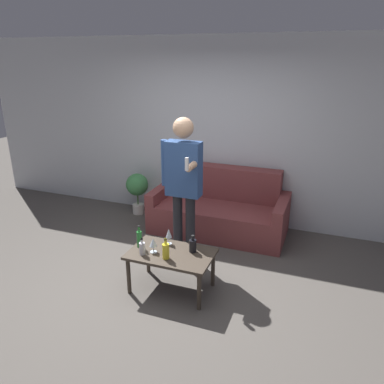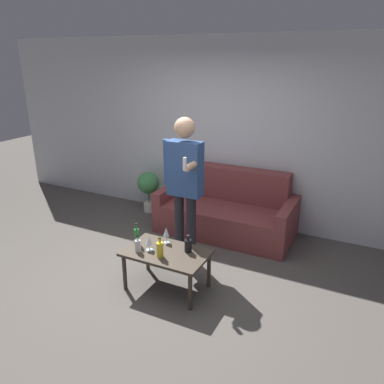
# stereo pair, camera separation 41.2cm
# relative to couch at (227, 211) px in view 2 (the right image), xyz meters

# --- Properties ---
(ground_plane) EXTENTS (16.00, 16.00, 0.00)m
(ground_plane) POSITION_rel_couch_xyz_m (-0.27, -1.71, -0.32)
(ground_plane) COLOR #514C47
(wall_back) EXTENTS (8.00, 0.06, 2.70)m
(wall_back) POSITION_rel_couch_xyz_m (-0.27, 0.43, 1.03)
(wall_back) COLOR silver
(wall_back) RESTS_ON ground_plane
(couch) EXTENTS (1.90, 0.89, 0.90)m
(couch) POSITION_rel_couch_xyz_m (0.00, 0.00, 0.00)
(couch) COLOR brown
(couch) RESTS_ON ground_plane
(coffee_table) EXTENTS (0.90, 0.55, 0.45)m
(coffee_table) POSITION_rel_couch_xyz_m (-0.06, -1.62, 0.08)
(coffee_table) COLOR #3D3328
(coffee_table) RESTS_ON ground_plane
(bottle_orange) EXTENTS (0.08, 0.08, 0.19)m
(bottle_orange) POSITION_rel_couch_xyz_m (0.15, -1.51, 0.21)
(bottle_orange) COLOR black
(bottle_orange) RESTS_ON coffee_table
(bottle_green) EXTENTS (0.06, 0.06, 0.25)m
(bottle_green) POSITION_rel_couch_xyz_m (-0.43, -1.62, 0.23)
(bottle_green) COLOR #23752D
(bottle_green) RESTS_ON coffee_table
(bottle_dark) EXTENTS (0.07, 0.07, 0.23)m
(bottle_dark) POSITION_rel_couch_xyz_m (-0.06, -1.74, 0.22)
(bottle_dark) COLOR yellow
(bottle_dark) RESTS_ON coffee_table
(bottle_yellow) EXTENTS (0.06, 0.06, 0.18)m
(bottle_yellow) POSITION_rel_couch_xyz_m (-0.33, -1.75, 0.21)
(bottle_yellow) COLOR silver
(bottle_yellow) RESTS_ON coffee_table
(wine_glass_near) EXTENTS (0.08, 0.08, 0.16)m
(wine_glass_near) POSITION_rel_couch_xyz_m (-0.24, -1.67, 0.24)
(wine_glass_near) COLOR silver
(wine_glass_near) RESTS_ON coffee_table
(wine_glass_far) EXTENTS (0.07, 0.07, 0.18)m
(wine_glass_far) POSITION_rel_couch_xyz_m (-0.16, -1.44, 0.26)
(wine_glass_far) COLOR silver
(wine_glass_far) RESTS_ON coffee_table
(person_standing_front) EXTENTS (0.49, 0.45, 1.78)m
(person_standing_front) POSITION_rel_couch_xyz_m (-0.17, -0.97, 0.75)
(person_standing_front) COLOR #232328
(person_standing_front) RESTS_ON ground_plane
(potted_plant) EXTENTS (0.35, 0.35, 0.67)m
(potted_plant) POSITION_rel_couch_xyz_m (-1.41, 0.13, 0.13)
(potted_plant) COLOR silver
(potted_plant) RESTS_ON ground_plane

